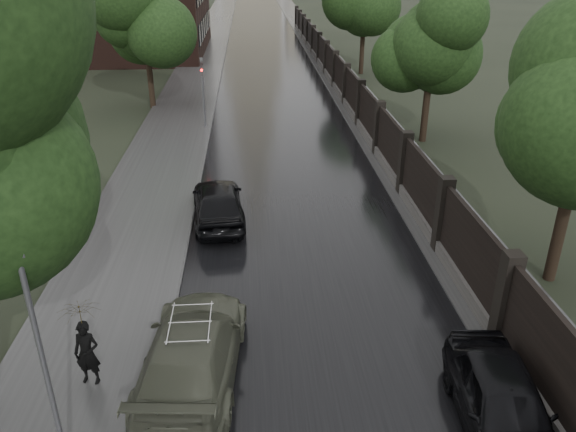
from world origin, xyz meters
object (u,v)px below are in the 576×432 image
at_px(car_right_near, 503,405).
at_px(pedestrian_umbrella, 81,321).
at_px(lamp_post, 46,372).
at_px(volga_sedan, 193,351).
at_px(tree_left_far, 144,23).
at_px(traffic_light, 203,87).
at_px(tree_right_c, 364,10).
at_px(hatchback_left, 218,202).
at_px(tree_right_b, 432,46).

relative_size(car_right_near, pedestrian_umbrella, 1.71).
relative_size(lamp_post, volga_sedan, 0.95).
relative_size(tree_left_far, car_right_near, 1.68).
distance_m(tree_left_far, volga_sedan, 26.58).
xyz_separation_m(car_right_near, pedestrian_umbrella, (-8.99, 1.99, 1.13)).
height_order(lamp_post, traffic_light, lamp_post).
distance_m(traffic_light, pedestrian_umbrella, 20.96).
bearing_deg(car_right_near, tree_right_c, 89.18).
relative_size(tree_left_far, pedestrian_umbrella, 2.87).
bearing_deg(tree_left_far, pedestrian_umbrella, -84.69).
height_order(tree_right_c, traffic_light, tree_right_c).
xyz_separation_m(traffic_light, car_right_near, (7.70, -22.90, -1.65)).
bearing_deg(pedestrian_umbrella, lamp_post, -75.81).
height_order(tree_right_c, hatchback_left, tree_right_c).
relative_size(tree_right_b, hatchback_left, 1.53).
height_order(lamp_post, pedestrian_umbrella, lamp_post).
distance_m(tree_right_b, hatchback_left, 14.54).
distance_m(lamp_post, pedestrian_umbrella, 2.71).
bearing_deg(hatchback_left, tree_right_c, -116.52).
bearing_deg(pedestrian_umbrella, tree_right_b, 63.83).
distance_m(lamp_post, car_right_near, 9.03).
distance_m(tree_left_far, car_right_near, 30.48).
relative_size(traffic_light, volga_sedan, 0.74).
height_order(tree_left_far, traffic_light, tree_left_far).
relative_size(traffic_light, hatchback_left, 0.87).
height_order(hatchback_left, car_right_near, hatchback_left).
xyz_separation_m(hatchback_left, car_right_near, (6.40, -10.76, -0.03)).
height_order(tree_left_far, lamp_post, tree_left_far).
bearing_deg(pedestrian_umbrella, tree_left_far, 105.30).
bearing_deg(hatchback_left, traffic_light, -89.26).
bearing_deg(tree_left_far, tree_right_c, 32.83).
xyz_separation_m(tree_right_c, traffic_light, (-11.80, -15.01, -2.55)).
bearing_deg(volga_sedan, lamp_post, 56.30).
bearing_deg(car_right_near, pedestrian_umbrella, 172.88).
height_order(tree_left_far, hatchback_left, tree_left_far).
bearing_deg(volga_sedan, tree_right_c, -101.67).
relative_size(lamp_post, car_right_near, 1.16).
bearing_deg(tree_left_far, volga_sedan, -79.47).
distance_m(tree_right_b, pedestrian_umbrella, 22.40).
height_order(car_right_near, pedestrian_umbrella, pedestrian_umbrella).
distance_m(tree_left_far, traffic_light, 6.84).
xyz_separation_m(tree_left_far, traffic_light, (3.70, -5.01, -2.84)).
xyz_separation_m(lamp_post, car_right_near, (8.80, 0.60, -1.92)).
xyz_separation_m(volga_sedan, pedestrian_umbrella, (-2.38, -0.15, 1.09)).
bearing_deg(car_right_near, lamp_post, -170.78).
relative_size(volga_sedan, pedestrian_umbrella, 2.10).
height_order(tree_left_far, tree_right_c, tree_left_far).
distance_m(tree_right_b, car_right_near, 20.75).
relative_size(tree_left_far, traffic_light, 1.85).
bearing_deg(volga_sedan, tree_left_far, -74.47).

